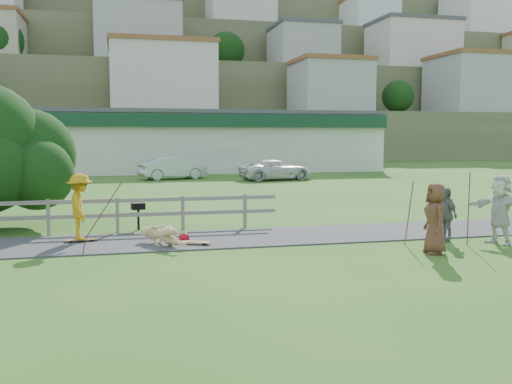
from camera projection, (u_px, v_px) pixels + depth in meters
ground at (197, 251)px, 14.75m from camera, size 260.00×260.00×0.00m
path at (190, 240)px, 16.20m from camera, size 34.00×3.00×0.04m
fence at (26, 212)px, 16.78m from camera, size 15.05×0.10×1.10m
strip_mall at (188, 141)px, 49.23m from camera, size 32.50×10.75×5.10m
hillside at (127, 72)px, 101.67m from camera, size 220.00×67.00×47.50m
skater_rider at (80, 210)px, 15.73m from camera, size 0.81×1.26×1.84m
skater_fallen at (163, 235)px, 15.32m from camera, size 1.60×1.26×0.61m
spectator_b at (446, 214)px, 16.05m from camera, size 0.42×0.91×1.52m
spectator_c at (435, 219)px, 14.30m from camera, size 0.72×0.96×1.79m
spectator_d at (500, 210)px, 15.58m from camera, size 0.97×1.86×1.91m
car_silver at (173, 168)px, 39.53m from camera, size 4.95×2.75×1.55m
car_white at (276, 170)px, 38.76m from camera, size 5.29×3.06×1.38m
bbq at (138, 216)px, 18.02m from camera, size 0.45×0.39×0.86m
longboard_rider at (81, 241)px, 15.82m from camera, size 0.87×0.31×0.09m
longboard_fallen at (194, 244)px, 15.44m from camera, size 0.97×0.65×0.11m
helmet at (184, 238)px, 15.82m from camera, size 0.30×0.30×0.30m
pole_rider at (103, 205)px, 16.25m from camera, size 0.03×0.03×1.99m
pole_spec_left at (409, 213)px, 15.50m from camera, size 0.03×0.03×1.76m
pole_spec_right at (469, 209)px, 15.48m from camera, size 0.03×0.03×1.99m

